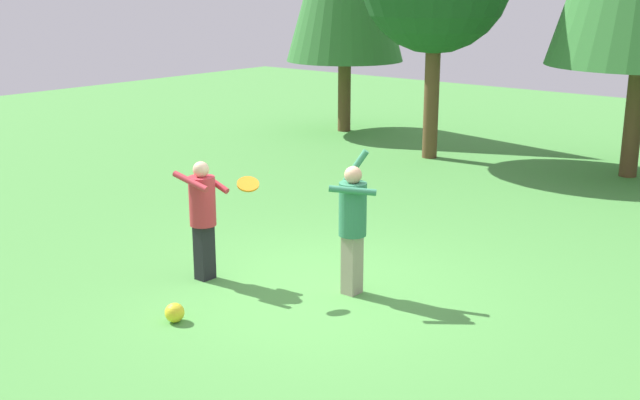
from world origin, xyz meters
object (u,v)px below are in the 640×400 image
person_catcher (203,211)px  frisbee (248,184)px  person_thrower (353,219)px  ball_yellow (175,313)px

person_catcher → frisbee: 0.88m
frisbee → person_thrower: bearing=35.9°
frisbee → ball_yellow: (0.01, -1.23, -1.27)m
person_catcher → person_thrower: bearing=18.8°
frisbee → ball_yellow: bearing=-89.8°
person_catcher → frisbee: person_catcher is taller
person_thrower → person_catcher: size_ratio=1.14×
person_thrower → ball_yellow: 2.38m
person_thrower → ball_yellow: size_ratio=7.92×
frisbee → ball_yellow: size_ratio=1.63×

